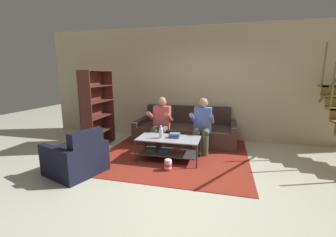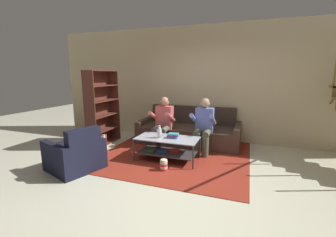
{
  "view_description": "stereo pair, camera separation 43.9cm",
  "coord_description": "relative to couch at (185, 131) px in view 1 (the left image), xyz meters",
  "views": [
    {
      "loc": [
        0.73,
        -3.48,
        1.7
      ],
      "look_at": [
        -0.4,
        0.95,
        0.79
      ],
      "focal_mm": 24.0,
      "sensor_mm": 36.0,
      "label": 1
    },
    {
      "loc": [
        1.15,
        -3.35,
        1.7
      ],
      "look_at": [
        -0.4,
        0.95,
        0.79
      ],
      "focal_mm": 24.0,
      "sensor_mm": 36.0,
      "label": 2
    }
  ],
  "objects": [
    {
      "name": "back_partition",
      "position": [
        0.2,
        0.51,
        1.17
      ],
      "size": [
        8.4,
        0.12,
        2.9
      ],
      "primitive_type": "cube",
      "color": "beige",
      "rests_on": "ground"
    },
    {
      "name": "coffee_table",
      "position": [
        -0.12,
        -1.28,
        0.02
      ],
      "size": [
        1.22,
        0.6,
        0.46
      ],
      "color": "#AEB4C2",
      "rests_on": "ground"
    },
    {
      "name": "popcorn_tub",
      "position": [
        -0.0,
        -1.78,
        -0.17
      ],
      "size": [
        0.14,
        0.14,
        0.22
      ],
      "color": "red",
      "rests_on": "ground"
    },
    {
      "name": "book_stack",
      "position": [
        -0.01,
        -1.25,
        0.23
      ],
      "size": [
        0.24,
        0.17,
        0.09
      ],
      "color": "teal",
      "rests_on": "coffee_table"
    },
    {
      "name": "bookshelf",
      "position": [
        -2.0,
        -0.82,
        0.49
      ],
      "size": [
        0.3,
        1.0,
        1.79
      ],
      "color": "#56291F",
      "rests_on": "ground"
    },
    {
      "name": "ground",
      "position": [
        0.2,
        -1.95,
        -0.28
      ],
      "size": [
        16.8,
        16.8,
        0.0
      ],
      "primitive_type": "plane",
      "color": "beige"
    },
    {
      "name": "area_rug",
      "position": [
        -0.06,
        -0.77,
        -0.28
      ],
      "size": [
        3.02,
        3.22,
        0.01
      ],
      "color": "maroon",
      "rests_on": "ground"
    },
    {
      "name": "person_seated_right",
      "position": [
        0.47,
        -0.59,
        0.36
      ],
      "size": [
        0.5,
        0.58,
        1.19
      ],
      "color": "#4F5641",
      "rests_on": "ground"
    },
    {
      "name": "person_seated_left",
      "position": [
        -0.47,
        -0.59,
        0.36
      ],
      "size": [
        0.5,
        0.58,
        1.18
      ],
      "color": "#515050",
      "rests_on": "ground"
    },
    {
      "name": "vase",
      "position": [
        -0.26,
        -1.34,
        0.3
      ],
      "size": [
        0.09,
        0.09,
        0.25
      ],
      "color": "silver",
      "rests_on": "coffee_table"
    },
    {
      "name": "armchair",
      "position": [
        -1.52,
        -2.26,
        -0.0
      ],
      "size": [
        1.03,
        1.03,
        0.8
      ],
      "color": "black",
      "rests_on": "ground"
    },
    {
      "name": "couch",
      "position": [
        0.0,
        0.0,
        0.0
      ],
      "size": [
        2.46,
        1.0,
        0.88
      ],
      "color": "#44332A",
      "rests_on": "ground"
    }
  ]
}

